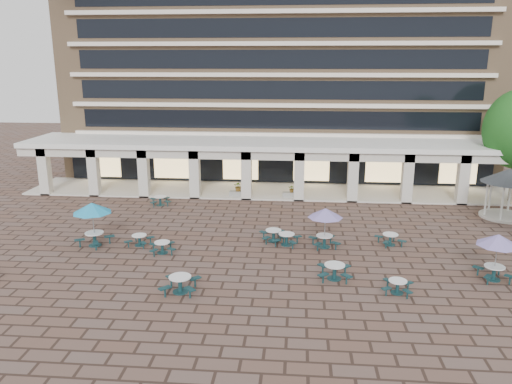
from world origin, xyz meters
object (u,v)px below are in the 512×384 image
picnic_table_2 (335,270)px  gazebo (508,181)px  planter_right (292,193)px  picnic_table_1 (180,283)px  planter_left (239,190)px

picnic_table_2 → gazebo: size_ratio=0.48×
picnic_table_2 → planter_right: bearing=100.8°
gazebo → planter_right: 15.91m
picnic_table_1 → planter_left: bearing=87.5°
gazebo → planter_left: 20.13m
gazebo → planter_left: gazebo is taller
gazebo → planter_right: (-15.28, 3.80, -2.24)m
picnic_table_1 → gazebo: (20.41, 13.76, 2.16)m
picnic_table_1 → gazebo: gazebo is taller
picnic_table_1 → planter_left: size_ratio=1.23×
picnic_table_2 → planter_left: (-6.81, 15.39, 0.10)m
picnic_table_2 → planter_left: 16.83m
gazebo → planter_right: gazebo is taller
picnic_table_1 → planter_left: 17.57m
picnic_table_1 → planter_left: planter_left is taller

